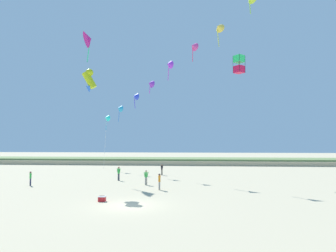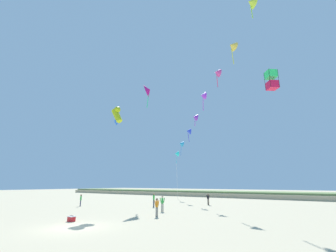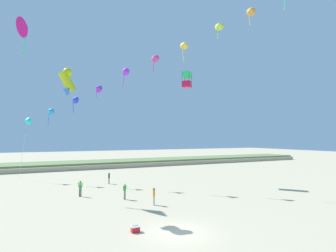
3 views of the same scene
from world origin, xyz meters
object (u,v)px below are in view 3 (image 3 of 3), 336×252
at_px(person_mid_center, 109,177).
at_px(large_kite_mid_trail, 187,80).
at_px(person_far_left, 80,187).
at_px(beach_cooler, 135,229).
at_px(large_kite_high_solo, 67,81).
at_px(person_near_right, 154,195).
at_px(large_kite_low_lead, 25,27).
at_px(person_near_left, 125,190).

height_order(person_mid_center, large_kite_mid_trail, large_kite_mid_trail).
relative_size(person_far_left, beach_cooler, 3.01).
xyz_separation_m(person_mid_center, person_far_left, (-4.74, -6.70, 0.08)).
bearing_deg(beach_cooler, large_kite_high_solo, 117.32).
bearing_deg(large_kite_high_solo, person_near_right, -10.40).
relative_size(large_kite_low_lead, large_kite_high_solo, 1.83).
height_order(person_near_left, person_far_left, person_far_left).
relative_size(person_mid_center, large_kite_mid_trail, 0.67).
xyz_separation_m(person_far_left, large_kite_high_solo, (-1.97, -5.51, 10.66)).
bearing_deg(person_far_left, person_near_left, -41.14).
xyz_separation_m(large_kite_mid_trail, beach_cooler, (-13.55, -16.44, -15.08)).
height_order(person_near_right, large_kite_high_solo, large_kite_high_solo).
bearing_deg(large_kite_mid_trail, person_near_right, -133.05).
xyz_separation_m(large_kite_low_lead, large_kite_mid_trail, (21.63, -2.13, -4.81)).
bearing_deg(large_kite_low_lead, person_far_left, -41.64).
relative_size(large_kite_high_solo, beach_cooler, 4.50).
relative_size(person_near_left, person_near_right, 1.02).
distance_m(person_near_left, large_kite_low_lead, 23.43).
xyz_separation_m(person_near_right, large_kite_mid_trail, (9.58, 10.26, 14.34)).
distance_m(person_near_left, large_kite_mid_trail, 19.59).
distance_m(person_near_left, person_far_left, 5.36).
bearing_deg(beach_cooler, person_far_left, 98.54).
height_order(large_kite_mid_trail, beach_cooler, large_kite_mid_trail).
relative_size(large_kite_low_lead, beach_cooler, 8.23).
distance_m(person_mid_center, person_far_left, 8.20).
distance_m(person_near_right, person_far_left, 9.15).
relative_size(person_mid_center, beach_cooler, 2.75).
relative_size(person_near_left, person_mid_center, 1.06).
distance_m(large_kite_low_lead, beach_cooler, 28.39).
bearing_deg(person_far_left, large_kite_mid_trail, 12.00).
bearing_deg(person_near_right, large_kite_low_lead, 134.20).
bearing_deg(large_kite_high_solo, large_kite_mid_trail, 26.73).
distance_m(person_near_left, person_near_right, 3.93).
height_order(person_far_left, large_kite_low_lead, large_kite_low_lead).
bearing_deg(person_far_left, large_kite_high_solo, -109.68).
distance_m(person_near_right, person_mid_center, 13.71).
height_order(person_mid_center, beach_cooler, person_mid_center).
bearing_deg(person_mid_center, person_near_left, -93.93).
bearing_deg(person_far_left, large_kite_low_lead, 138.36).
xyz_separation_m(person_near_right, large_kite_high_solo, (-7.91, 1.45, 10.72)).
height_order(person_far_left, beach_cooler, person_far_left).
bearing_deg(person_near_left, person_far_left, 138.86).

